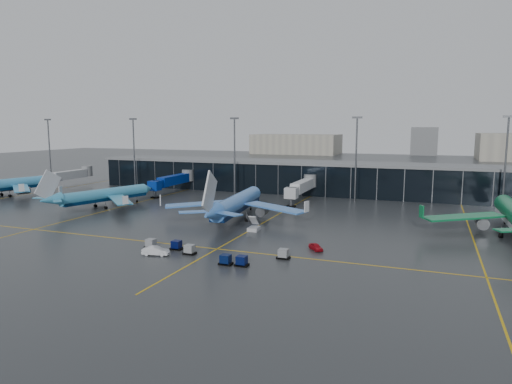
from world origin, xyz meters
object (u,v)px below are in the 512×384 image
(airliner_arkefly, at_px, (105,188))
(baggage_carts, at_px, (209,252))
(airliner_klm_west, at_px, (10,178))
(service_van_red, at_px, (316,247))
(airliner_klm_near, at_px, (237,193))
(mobile_airstair, at_px, (254,227))
(service_van_white, at_px, (156,251))

(airliner_arkefly, distance_m, baggage_carts, 59.93)
(airliner_klm_west, distance_m, service_van_red, 113.15)
(airliner_arkefly, bearing_deg, airliner_klm_west, -172.05)
(airliner_klm_near, xyz_separation_m, service_van_red, (24.69, -20.73, -5.88))
(baggage_carts, bearing_deg, airliner_klm_west, 156.74)
(mobile_airstair, bearing_deg, baggage_carts, -93.38)
(airliner_arkefly, relative_size, mobile_airstair, 10.59)
(airliner_klm_west, bearing_deg, mobile_airstair, 2.86)
(baggage_carts, xyz_separation_m, mobile_airstair, (-0.06, 21.44, 0.01))
(airliner_arkefly, relative_size, service_van_white, 7.63)
(baggage_carts, xyz_separation_m, service_van_red, (16.37, 10.70, -0.13))
(airliner_arkefly, bearing_deg, service_van_red, -2.70)
(airliner_klm_near, bearing_deg, service_van_white, -98.10)
(airliner_klm_near, relative_size, service_van_red, 11.47)
(baggage_carts, relative_size, service_van_white, 5.75)
(airliner_arkefly, xyz_separation_m, airliner_klm_near, (41.15, -2.05, 0.91))
(baggage_carts, xyz_separation_m, service_van_white, (-9.23, -2.69, 0.03))
(airliner_klm_west, distance_m, mobile_airstair, 94.72)
(airliner_klm_near, height_order, baggage_carts, airliner_klm_near)
(airliner_arkefly, height_order, service_van_white, airliner_arkefly)
(airliner_arkefly, relative_size, baggage_carts, 1.33)
(airliner_klm_west, distance_m, service_van_white, 93.96)
(airliner_arkefly, xyz_separation_m, baggage_carts, (49.47, -33.48, -4.84))
(mobile_airstair, xyz_separation_m, service_van_red, (16.43, -10.74, -0.14))
(mobile_airstair, relative_size, service_van_red, 0.93)
(airliner_klm_near, height_order, service_van_white, airliner_klm_near)
(airliner_arkefly, distance_m, airliner_klm_near, 41.21)
(airliner_klm_west, height_order, service_van_red, airliner_klm_west)
(airliner_klm_west, xyz_separation_m, service_van_white, (83.59, -42.59, -5.23))
(airliner_klm_west, bearing_deg, service_van_white, -12.89)
(service_van_red, bearing_deg, airliner_klm_west, 124.13)
(airliner_klm_west, distance_m, baggage_carts, 101.17)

